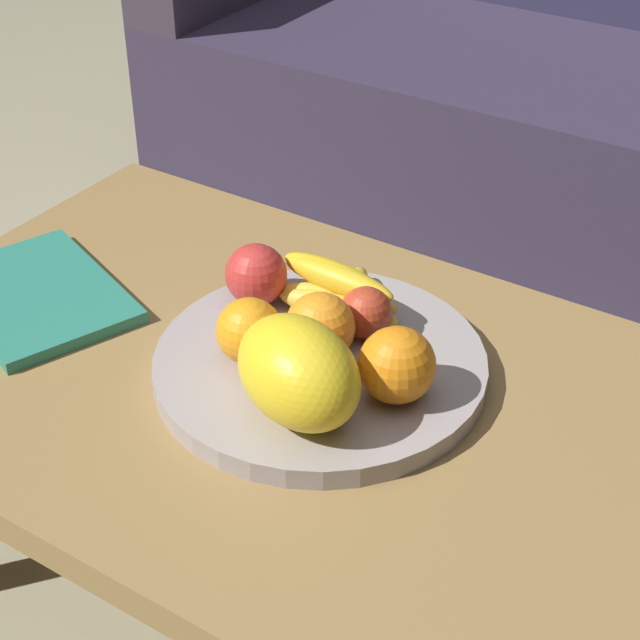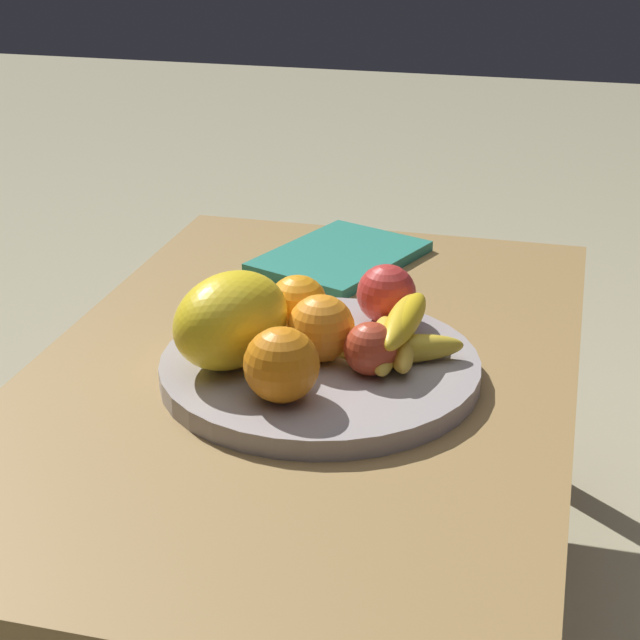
% 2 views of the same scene
% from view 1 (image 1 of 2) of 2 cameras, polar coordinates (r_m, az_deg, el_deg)
% --- Properties ---
extents(ground_plane, '(8.00, 8.00, 0.00)m').
position_cam_1_polar(ground_plane, '(1.45, -1.75, -15.91)').
color(ground_plane, tan).
extents(coffee_table, '(1.02, 0.65, 0.41)m').
position_cam_1_polar(coffee_table, '(1.20, -2.05, -4.89)').
color(coffee_table, olive).
rests_on(coffee_table, ground_plane).
extents(couch, '(1.70, 0.70, 0.90)m').
position_cam_1_polar(couch, '(2.22, 13.87, 12.10)').
color(couch, '#342C42').
rests_on(couch, ground_plane).
extents(fruit_bowl, '(0.38, 0.38, 0.03)m').
position_cam_1_polar(fruit_bowl, '(1.17, 0.00, -2.53)').
color(fruit_bowl, '#A59B99').
rests_on(fruit_bowl, coffee_table).
extents(melon_large_front, '(0.18, 0.16, 0.11)m').
position_cam_1_polar(melon_large_front, '(1.05, -1.20, -2.89)').
color(melon_large_front, yellow).
rests_on(melon_large_front, fruit_bowl).
extents(orange_front, '(0.08, 0.08, 0.08)m').
position_cam_1_polar(orange_front, '(1.14, -0.01, -0.40)').
color(orange_front, orange).
rests_on(orange_front, fruit_bowl).
extents(orange_left, '(0.08, 0.08, 0.08)m').
position_cam_1_polar(orange_left, '(1.08, 4.27, -2.50)').
color(orange_left, orange).
rests_on(orange_left, fruit_bowl).
extents(orange_right, '(0.07, 0.07, 0.07)m').
position_cam_1_polar(orange_right, '(1.14, -3.93, -0.60)').
color(orange_right, orange).
rests_on(orange_right, fruit_bowl).
extents(apple_front, '(0.06, 0.06, 0.06)m').
position_cam_1_polar(apple_front, '(1.18, 2.55, 0.41)').
color(apple_front, '#B73C23').
rests_on(apple_front, fruit_bowl).
extents(apple_left, '(0.08, 0.08, 0.08)m').
position_cam_1_polar(apple_left, '(1.23, -3.56, 2.52)').
color(apple_left, red).
rests_on(apple_left, fruit_bowl).
extents(banana_bunch, '(0.17, 0.15, 0.06)m').
position_cam_1_polar(banana_bunch, '(1.21, 1.14, 1.50)').
color(banana_bunch, gold).
rests_on(banana_bunch, fruit_bowl).
extents(magazine, '(0.30, 0.26, 0.02)m').
position_cam_1_polar(magazine, '(1.34, -15.37, 1.32)').
color(magazine, '#2C826E').
rests_on(magazine, coffee_table).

